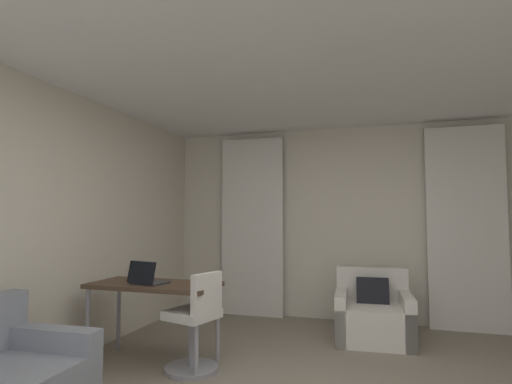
% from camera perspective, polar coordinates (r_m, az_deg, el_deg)
% --- Properties ---
extents(wall_window, '(5.12, 0.06, 2.60)m').
position_cam_1_polar(wall_window, '(5.62, 13.38, -4.27)').
color(wall_window, beige).
rests_on(wall_window, ground).
extents(wall_left, '(0.06, 6.12, 2.60)m').
position_cam_1_polar(wall_left, '(3.89, -31.30, -4.15)').
color(wall_left, beige).
rests_on(wall_left, ground).
extents(ceiling, '(5.12, 6.12, 0.06)m').
position_cam_1_polar(ceiling, '(2.90, 8.62, 22.18)').
color(ceiling, white).
rests_on(ceiling, wall_left).
extents(curtain_left_panel, '(0.90, 0.06, 2.50)m').
position_cam_1_polar(curtain_left_panel, '(5.76, -0.54, -4.85)').
color(curtain_left_panel, silver).
rests_on(curtain_left_panel, ground).
extents(curtain_right_panel, '(0.90, 0.06, 2.50)m').
position_cam_1_polar(curtain_right_panel, '(5.57, 27.59, -4.47)').
color(curtain_right_panel, silver).
rests_on(curtain_right_panel, ground).
extents(armchair, '(0.87, 0.84, 0.77)m').
position_cam_1_polar(armchair, '(4.93, 16.26, -16.47)').
color(armchair, silver).
rests_on(armchair, ground).
extents(desk, '(1.22, 0.57, 0.75)m').
position_cam_1_polar(desk, '(4.08, -14.21, -13.36)').
color(desk, '#4C3828').
rests_on(desk, ground).
extents(desk_chair, '(0.49, 0.49, 0.88)m').
position_cam_1_polar(desk_chair, '(3.84, -8.58, -18.34)').
color(desk_chair, gray).
rests_on(desk_chair, ground).
extents(laptop, '(0.36, 0.31, 0.22)m').
position_cam_1_polar(laptop, '(4.01, -15.16, -11.81)').
color(laptop, '#2D2D33').
rests_on(laptop, desk).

